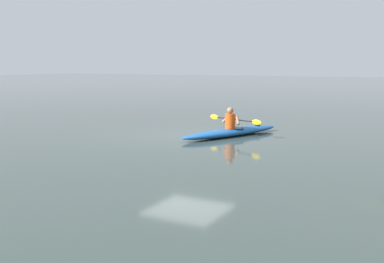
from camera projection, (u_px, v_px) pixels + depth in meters
name	position (u px, v px, depth m)	size (l,w,h in m)	color
ground_plane	(188.00, 136.00, 15.05)	(160.00, 160.00, 0.00)	#384742
kayak	(232.00, 132.00, 15.09)	(2.14, 4.17, 0.26)	#1959A5
kayaker	(231.00, 119.00, 14.99)	(2.19, 0.89, 0.70)	#E04C14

